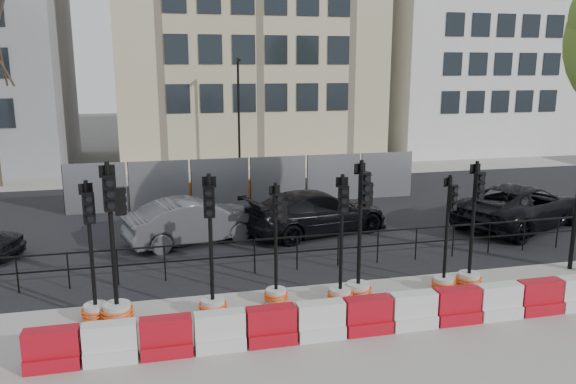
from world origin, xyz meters
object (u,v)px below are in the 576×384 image
object	(u,v)px
traffic_signal_a	(95,293)
car_c	(317,212)
traffic_signal_d	(277,275)
traffic_signal_h	(470,263)

from	to	relation	value
traffic_signal_a	car_c	distance (m)	8.60
traffic_signal_d	car_c	xyz separation A→B (m)	(2.57, 5.37, 0.04)
traffic_signal_h	car_c	size ratio (longest dim) A/B	0.60
car_c	traffic_signal_h	bearing A→B (deg)	-171.44
traffic_signal_a	traffic_signal_d	xyz separation A→B (m)	(4.14, 0.01, 0.04)
traffic_signal_a	traffic_signal_h	bearing A→B (deg)	-18.25
traffic_signal_h	car_c	bearing A→B (deg)	105.01
traffic_signal_a	traffic_signal_h	distance (m)	9.16
traffic_signal_a	car_c	bearing A→B (deg)	21.84
traffic_signal_a	car_c	xyz separation A→B (m)	(6.71, 5.38, 0.08)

